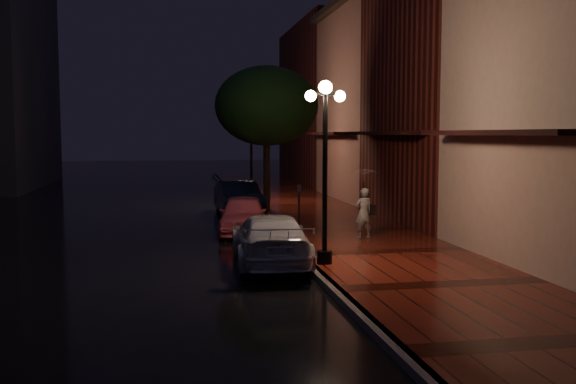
{
  "coord_description": "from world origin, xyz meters",
  "views": [
    {
      "loc": [
        -3.21,
        -19.64,
        3.22
      ],
      "look_at": [
        0.4,
        0.12,
        1.4
      ],
      "focal_mm": 40.0,
      "sensor_mm": 36.0,
      "label": 1
    }
  ],
  "objects_px": {
    "pink_car": "(243,214)",
    "silver_car": "(270,239)",
    "streetlamp_far": "(251,148)",
    "woman_with_umbrella": "(364,192)",
    "streetlamp_near": "(325,160)",
    "street_tree": "(267,108)",
    "navy_car": "(239,198)",
    "parking_meter": "(299,201)"
  },
  "relations": [
    {
      "from": "woman_with_umbrella",
      "to": "parking_meter",
      "type": "distance_m",
      "value": 3.22
    },
    {
      "from": "street_tree",
      "to": "navy_car",
      "type": "distance_m",
      "value": 3.79
    },
    {
      "from": "streetlamp_far",
      "to": "navy_car",
      "type": "distance_m",
      "value": 4.06
    },
    {
      "from": "street_tree",
      "to": "pink_car",
      "type": "bearing_deg",
      "value": -106.89
    },
    {
      "from": "pink_car",
      "to": "woman_with_umbrella",
      "type": "height_order",
      "value": "woman_with_umbrella"
    },
    {
      "from": "silver_car",
      "to": "navy_car",
      "type": "bearing_deg",
      "value": -88.3
    },
    {
      "from": "pink_car",
      "to": "navy_car",
      "type": "relative_size",
      "value": 0.88
    },
    {
      "from": "navy_car",
      "to": "streetlamp_near",
      "type": "bearing_deg",
      "value": -89.02
    },
    {
      "from": "parking_meter",
      "to": "streetlamp_far",
      "type": "bearing_deg",
      "value": 108.69
    },
    {
      "from": "streetlamp_far",
      "to": "parking_meter",
      "type": "relative_size",
      "value": 3.13
    },
    {
      "from": "street_tree",
      "to": "silver_car",
      "type": "distance_m",
      "value": 10.91
    },
    {
      "from": "streetlamp_far",
      "to": "streetlamp_near",
      "type": "bearing_deg",
      "value": -90.0
    },
    {
      "from": "pink_car",
      "to": "streetlamp_near",
      "type": "bearing_deg",
      "value": -69.96
    },
    {
      "from": "silver_car",
      "to": "woman_with_umbrella",
      "type": "xyz_separation_m",
      "value": [
        3.21,
        2.66,
        0.89
      ]
    },
    {
      "from": "navy_car",
      "to": "woman_with_umbrella",
      "type": "xyz_separation_m",
      "value": [
        2.98,
        -7.09,
        0.84
      ]
    },
    {
      "from": "streetlamp_near",
      "to": "street_tree",
      "type": "bearing_deg",
      "value": 88.65
    },
    {
      "from": "street_tree",
      "to": "silver_car",
      "type": "bearing_deg",
      "value": -98.03
    },
    {
      "from": "streetlamp_far",
      "to": "silver_car",
      "type": "relative_size",
      "value": 0.99
    },
    {
      "from": "streetlamp_far",
      "to": "silver_car",
      "type": "xyz_separation_m",
      "value": [
        -1.18,
        -13.2,
        -1.97
      ]
    },
    {
      "from": "streetlamp_far",
      "to": "silver_car",
      "type": "distance_m",
      "value": 13.4
    },
    {
      "from": "streetlamp_far",
      "to": "woman_with_umbrella",
      "type": "bearing_deg",
      "value": -79.12
    },
    {
      "from": "silver_car",
      "to": "pink_car",
      "type": "bearing_deg",
      "value": -85.63
    },
    {
      "from": "woman_with_umbrella",
      "to": "parking_meter",
      "type": "height_order",
      "value": "woman_with_umbrella"
    },
    {
      "from": "streetlamp_near",
      "to": "streetlamp_far",
      "type": "relative_size",
      "value": 1.0
    },
    {
      "from": "street_tree",
      "to": "woman_with_umbrella",
      "type": "height_order",
      "value": "street_tree"
    },
    {
      "from": "parking_meter",
      "to": "woman_with_umbrella",
      "type": "bearing_deg",
      "value": -50.46
    },
    {
      "from": "pink_car",
      "to": "navy_car",
      "type": "height_order",
      "value": "navy_car"
    },
    {
      "from": "streetlamp_near",
      "to": "pink_car",
      "type": "bearing_deg",
      "value": 102.45
    },
    {
      "from": "silver_car",
      "to": "parking_meter",
      "type": "height_order",
      "value": "parking_meter"
    },
    {
      "from": "navy_car",
      "to": "parking_meter",
      "type": "bearing_deg",
      "value": -73.47
    },
    {
      "from": "streetlamp_far",
      "to": "parking_meter",
      "type": "xyz_separation_m",
      "value": [
        0.65,
        -7.68,
        -1.62
      ]
    },
    {
      "from": "streetlamp_near",
      "to": "woman_with_umbrella",
      "type": "xyz_separation_m",
      "value": [
        2.03,
        3.46,
        -1.08
      ]
    },
    {
      "from": "streetlamp_far",
      "to": "pink_car",
      "type": "bearing_deg",
      "value": -99.06
    },
    {
      "from": "streetlamp_near",
      "to": "pink_car",
      "type": "distance_m",
      "value": 6.33
    },
    {
      "from": "silver_car",
      "to": "woman_with_umbrella",
      "type": "height_order",
      "value": "woman_with_umbrella"
    },
    {
      "from": "pink_car",
      "to": "silver_car",
      "type": "relative_size",
      "value": 0.84
    },
    {
      "from": "streetlamp_far",
      "to": "woman_with_umbrella",
      "type": "xyz_separation_m",
      "value": [
        2.03,
        -10.54,
        -1.08
      ]
    },
    {
      "from": "pink_car",
      "to": "silver_car",
      "type": "distance_m",
      "value": 5.08
    },
    {
      "from": "streetlamp_near",
      "to": "street_tree",
      "type": "relative_size",
      "value": 0.74
    },
    {
      "from": "pink_car",
      "to": "navy_car",
      "type": "xyz_separation_m",
      "value": [
        0.35,
        4.68,
        0.06
      ]
    },
    {
      "from": "street_tree",
      "to": "pink_car",
      "type": "distance_m",
      "value": 6.46
    },
    {
      "from": "silver_car",
      "to": "woman_with_umbrella",
      "type": "bearing_deg",
      "value": -137.23
    }
  ]
}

